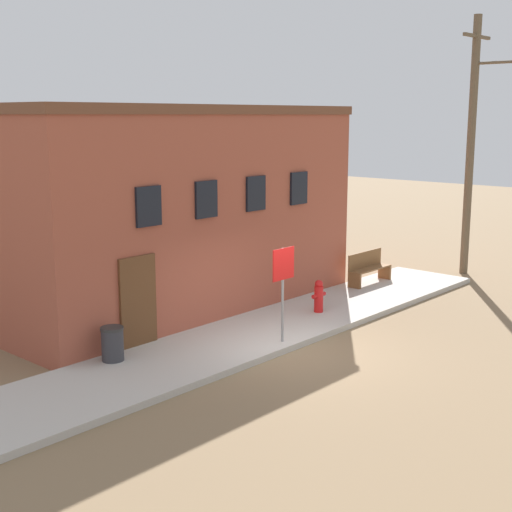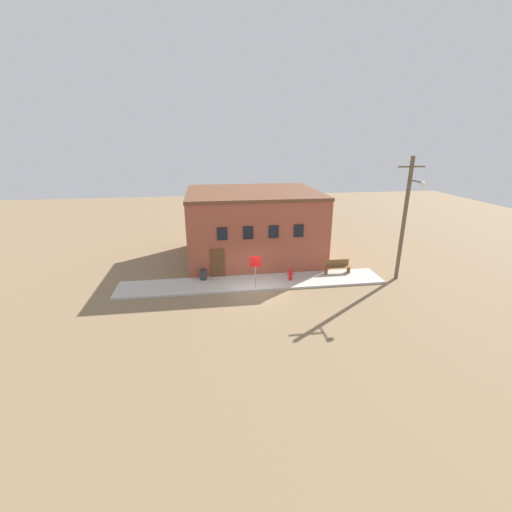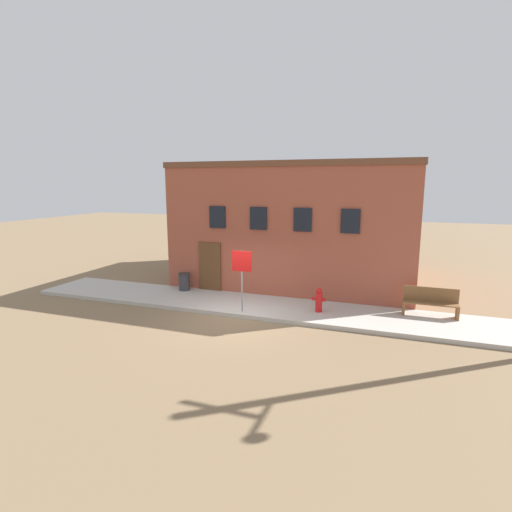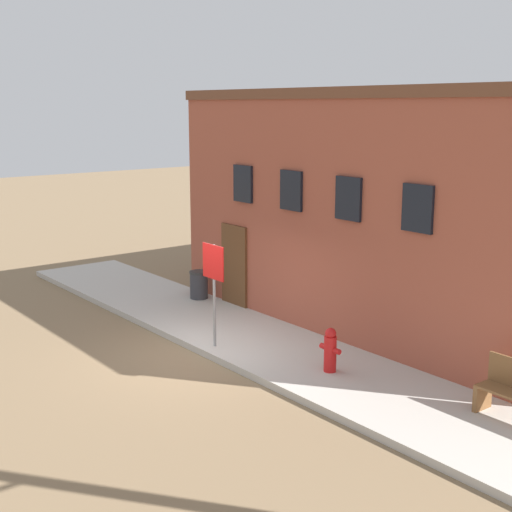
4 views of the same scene
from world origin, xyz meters
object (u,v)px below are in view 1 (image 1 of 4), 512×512
at_px(stop_sign, 283,276).
at_px(utility_pole, 473,140).
at_px(fire_hydrant, 319,296).
at_px(bench, 368,268).
at_px(trash_bin, 113,344).

distance_m(stop_sign, utility_pole, 10.55).
bearing_deg(fire_hydrant, utility_pole, -3.91).
relative_size(bench, utility_pole, 0.21).
xyz_separation_m(stop_sign, utility_pole, (10.17, 0.38, 2.79)).
bearing_deg(stop_sign, utility_pole, 2.15).
xyz_separation_m(bench, utility_pole, (3.90, -1.38, 3.85)).
relative_size(stop_sign, trash_bin, 2.99).
distance_m(bench, trash_bin, 9.66).
distance_m(stop_sign, trash_bin, 4.05).
distance_m(fire_hydrant, trash_bin, 6.05).
relative_size(stop_sign, utility_pole, 0.26).
height_order(fire_hydrant, utility_pole, utility_pole).
xyz_separation_m(fire_hydrant, trash_bin, (-5.97, 0.97, -0.06)).
relative_size(fire_hydrant, bench, 0.49).
xyz_separation_m(trash_bin, utility_pole, (13.56, -1.49, 3.96)).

